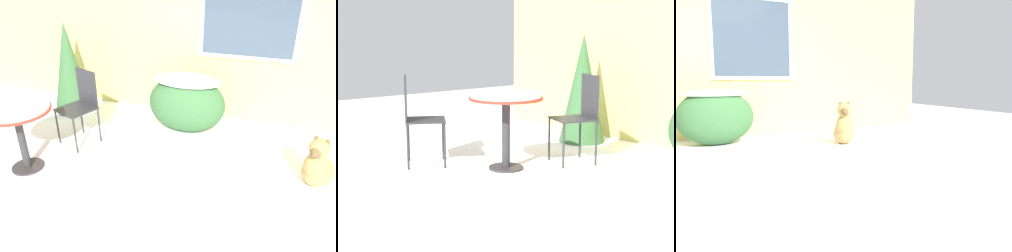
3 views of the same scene
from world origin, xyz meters
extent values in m
plane|color=white|center=(0.00, 0.00, 0.00)|extent=(16.00, 16.00, 0.00)
cube|color=#E5D16B|center=(0.00, 2.20, 1.40)|extent=(8.00, 0.06, 2.80)
cube|color=white|center=(0.63, 2.16, 1.65)|extent=(1.37, 0.04, 1.38)
cube|color=#3D4C5B|center=(0.63, 2.14, 1.65)|extent=(1.25, 0.01, 1.26)
ellipsoid|color=#386638|center=(-0.06, 1.59, 0.41)|extent=(1.10, 0.68, 0.82)
ellipsoid|color=white|center=(-0.06, 1.59, 0.76)|extent=(0.94, 0.58, 0.12)
ellipsoid|color=tan|center=(1.68, 0.82, 0.16)|extent=(0.48, 0.53, 0.31)
ellipsoid|color=tan|center=(1.63, 0.71, 0.29)|extent=(0.32, 0.31, 0.34)
sphere|color=tan|center=(1.62, 0.68, 0.52)|extent=(0.21, 0.21, 0.21)
cone|color=brown|center=(1.56, 0.55, 0.51)|extent=(0.14, 0.12, 0.12)
ellipsoid|color=brown|center=(1.57, 0.72, 0.60)|extent=(0.05, 0.05, 0.10)
ellipsoid|color=brown|center=(1.68, 0.67, 0.60)|extent=(0.05, 0.05, 0.10)
ellipsoid|color=tan|center=(1.77, 1.01, 0.07)|extent=(0.14, 0.21, 0.06)
camera|label=1|loc=(1.08, -2.54, 2.27)|focal=35.00mm
camera|label=2|loc=(2.54, -3.37, 1.47)|focal=55.00mm
camera|label=3|loc=(-0.51, -3.56, 0.96)|focal=35.00mm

